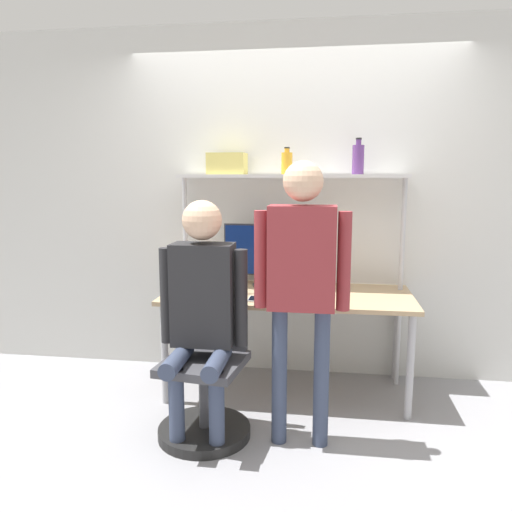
# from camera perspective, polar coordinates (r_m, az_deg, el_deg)

# --- Properties ---
(ground_plane) EXTENTS (12.00, 12.00, 0.00)m
(ground_plane) POSITION_cam_1_polar(r_m,az_deg,el_deg) (3.46, 2.94, -17.75)
(ground_plane) COLOR gray
(wall_back) EXTENTS (8.00, 0.06, 2.70)m
(wall_back) POSITION_cam_1_polar(r_m,az_deg,el_deg) (3.92, 4.24, 5.98)
(wall_back) COLOR silver
(wall_back) RESTS_ON ground_plane
(desk) EXTENTS (1.75, 0.78, 0.73)m
(desk) POSITION_cam_1_polar(r_m,az_deg,el_deg) (3.61, 3.64, -5.30)
(desk) COLOR tan
(desk) RESTS_ON ground_plane
(shelf_unit) EXTENTS (1.67, 0.30, 1.58)m
(shelf_unit) POSITION_cam_1_polar(r_m,az_deg,el_deg) (3.72, 4.04, 6.19)
(shelf_unit) COLOR silver
(shelf_unit) RESTS_ON ground_plane
(monitor) EXTENTS (0.63, 0.20, 0.47)m
(monitor) POSITION_cam_1_polar(r_m,az_deg,el_deg) (3.77, 1.06, 0.41)
(monitor) COLOR #333338
(monitor) RESTS_ON desk
(laptop) EXTENTS (0.30, 0.24, 0.24)m
(laptop) POSITION_cam_1_polar(r_m,az_deg,el_deg) (3.51, -4.34, -3.42)
(laptop) COLOR silver
(laptop) RESTS_ON desk
(cell_phone) EXTENTS (0.07, 0.15, 0.01)m
(cell_phone) POSITION_cam_1_polar(r_m,az_deg,el_deg) (3.39, -0.26, -4.93)
(cell_phone) COLOR silver
(cell_phone) RESTS_ON desk
(office_chair) EXTENTS (0.56, 0.56, 0.93)m
(office_chair) POSITION_cam_1_polar(r_m,az_deg,el_deg) (3.15, -5.71, -14.78)
(office_chair) COLOR black
(office_chair) RESTS_ON ground_plane
(person_seated) EXTENTS (0.53, 0.48, 1.43)m
(person_seated) POSITION_cam_1_polar(r_m,az_deg,el_deg) (2.93, -6.21, -5.11)
(person_seated) COLOR #38425B
(person_seated) RESTS_ON ground_plane
(person_standing) EXTENTS (0.54, 0.22, 1.65)m
(person_standing) POSITION_cam_1_polar(r_m,az_deg,el_deg) (2.81, 5.26, -1.49)
(person_standing) COLOR #38425B
(person_standing) RESTS_ON ground_plane
(bottle_purple) EXTENTS (0.08, 0.08, 0.26)m
(bottle_purple) POSITION_cam_1_polar(r_m,az_deg,el_deg) (3.72, 11.59, 10.82)
(bottle_purple) COLOR #593372
(bottle_purple) RESTS_ON shelf_unit
(bottle_amber) EXTENTS (0.08, 0.08, 0.20)m
(bottle_amber) POSITION_cam_1_polar(r_m,az_deg,el_deg) (3.72, 3.55, 10.58)
(bottle_amber) COLOR gold
(bottle_amber) RESTS_ON shelf_unit
(storage_box) EXTENTS (0.28, 0.21, 0.16)m
(storage_box) POSITION_cam_1_polar(r_m,az_deg,el_deg) (3.79, -3.31, 10.48)
(storage_box) COLOR #DBCC66
(storage_box) RESTS_ON shelf_unit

